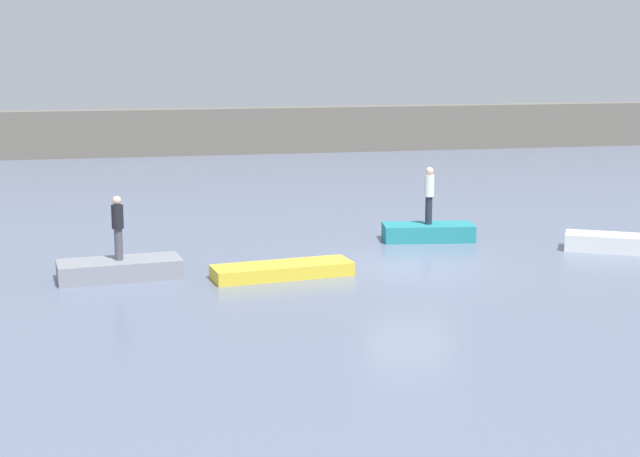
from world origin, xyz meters
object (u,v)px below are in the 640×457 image
Objects in this scene: rowboat_grey at (120,269)px; person_white_shirt at (429,192)px; person_dark_shirt at (118,224)px; rowboat_yellow at (282,270)px; rowboat_white at (629,244)px; rowboat_teal at (428,232)px.

rowboat_grey is 10.30m from person_white_shirt.
person_dark_shirt is 10.22m from person_white_shirt.
rowboat_grey is 4.41m from rowboat_yellow.
rowboat_yellow is 1.02× the size of rowboat_white.
rowboat_grey is 1.78× the size of person_white_shirt.
rowboat_teal is 0.77× the size of rowboat_white.
rowboat_yellow is at bearing -144.31° from person_white_shirt.
rowboat_yellow is 6.60m from rowboat_teal.
rowboat_teal is at bearing 0.00° from person_white_shirt.
rowboat_teal is at bearing 18.01° from person_dark_shirt.
person_dark_shirt is at bearing 162.79° from rowboat_yellow.
person_dark_shirt reaches higher than rowboat_grey.
rowboat_yellow is 4.60m from person_dark_shirt.
rowboat_yellow is (4.35, -0.69, -0.07)m from rowboat_grey.
person_dark_shirt is (-9.72, -3.16, 1.23)m from rowboat_teal.
rowboat_grey reaches higher than rowboat_yellow.
rowboat_grey is 10.22m from rowboat_teal.
person_white_shirt is (5.36, 3.85, 1.39)m from rowboat_yellow.
rowboat_white is 6.30m from person_white_shirt.
person_white_shirt reaches higher than rowboat_grey.
rowboat_white is at bearing -19.98° from rowboat_teal.
rowboat_white reaches higher than rowboat_yellow.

